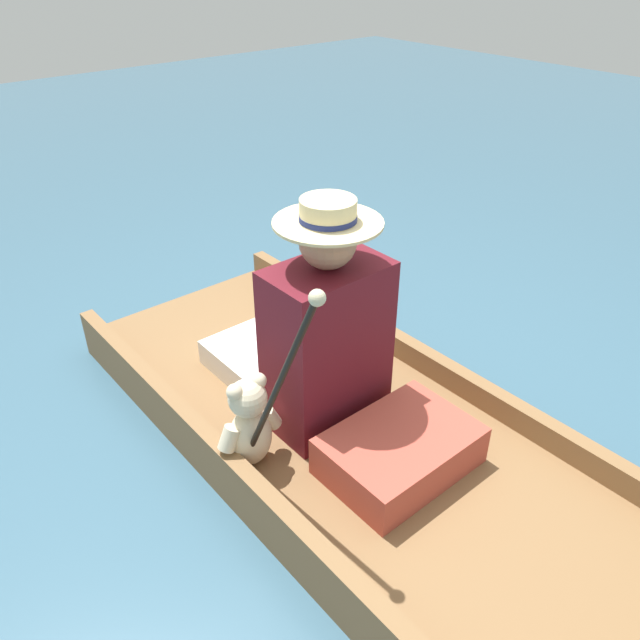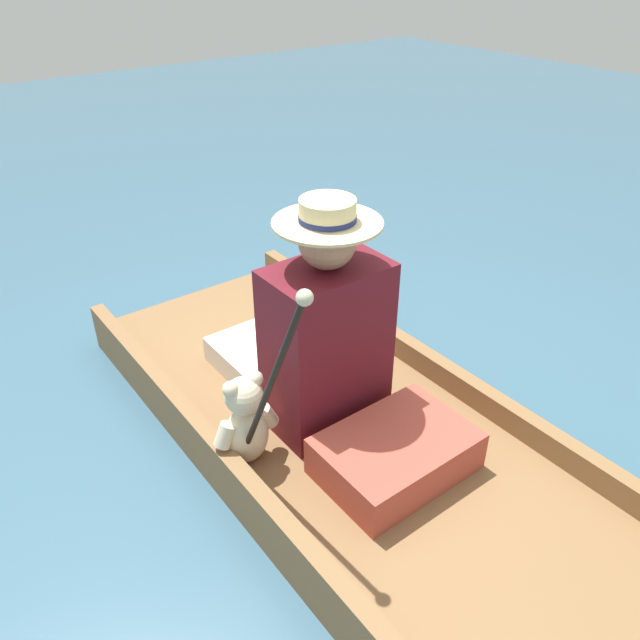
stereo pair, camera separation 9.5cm
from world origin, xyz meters
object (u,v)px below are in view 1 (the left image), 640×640
Objects in this scene: seated_person at (314,339)px; walking_cane at (280,381)px; wine_glass at (316,325)px; teddy_bear at (249,424)px.

walking_cane is (-0.38, -0.32, 0.18)m from seated_person.
seated_person is 0.56m from wine_glass.
wine_glass is 1.09m from walking_cane.
seated_person is 1.01× the size of walking_cane.
wine_glass is (0.68, 0.47, -0.11)m from teddy_bear.
seated_person is at bearing 39.63° from walking_cane.
wine_glass is at bearing 44.55° from walking_cane.
teddy_bear is 0.42× the size of walking_cane.
wine_glass is at bearing 41.21° from seated_person.
teddy_bear is at bearing 83.49° from walking_cane.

